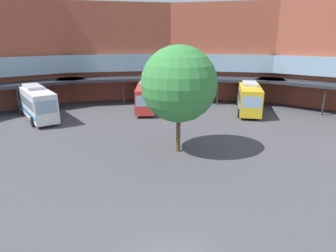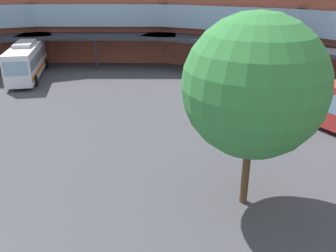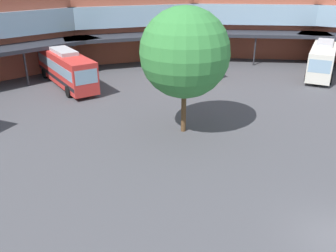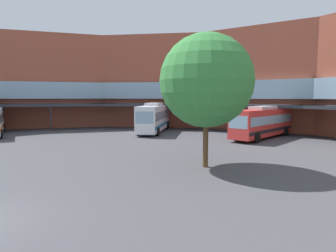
{
  "view_description": "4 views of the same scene",
  "coord_description": "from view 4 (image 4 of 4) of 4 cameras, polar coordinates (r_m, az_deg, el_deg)",
  "views": [
    {
      "loc": [
        -2.19,
        -9.14,
        9.39
      ],
      "look_at": [
        2.1,
        10.85,
        3.03
      ],
      "focal_mm": 30.12,
      "sensor_mm": 36.0,
      "label": 1
    },
    {
      "loc": [
        12.27,
        0.79,
        10.2
      ],
      "look_at": [
        -1.65,
        12.51,
        2.49
      ],
      "focal_mm": 38.02,
      "sensor_mm": 36.0,
      "label": 2
    },
    {
      "loc": [
        -14.04,
        -3.58,
        10.98
      ],
      "look_at": [
        1.45,
        12.56,
        1.14
      ],
      "focal_mm": 37.75,
      "sensor_mm": 36.0,
      "label": 3
    },
    {
      "loc": [
        11.71,
        -4.65,
        4.73
      ],
      "look_at": [
        1.23,
        11.75,
        2.8
      ],
      "focal_mm": 30.74,
      "sensor_mm": 36.0,
      "label": 4
    }
  ],
  "objects": [
    {
      "name": "bus_2",
      "position": [
        39.52,
        -2.76,
        1.73
      ],
      "size": [
        7.01,
        11.68,
        4.0
      ],
      "rotation": [
        0.0,
        0.0,
        5.13
      ],
      "color": "white",
      "rests_on": "ground"
    },
    {
      "name": "plaza_tree",
      "position": [
        19.52,
        7.61,
        8.87
      ],
      "size": [
        6.26,
        6.26,
        8.98
      ],
      "color": "brown",
      "rests_on": "ground"
    },
    {
      "name": "bus_3",
      "position": [
        35.35,
        18.28,
        0.77
      ],
      "size": [
        4.45,
        11.89,
        3.74
      ],
      "rotation": [
        0.0,
        0.0,
        4.53
      ],
      "color": "red",
      "rests_on": "ground"
    },
    {
      "name": "station_building",
      "position": [
        32.52,
        11.55,
        9.59
      ],
      "size": [
        85.22,
        42.0,
        14.57
      ],
      "color": "#9E4C38",
      "rests_on": "ground"
    }
  ]
}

